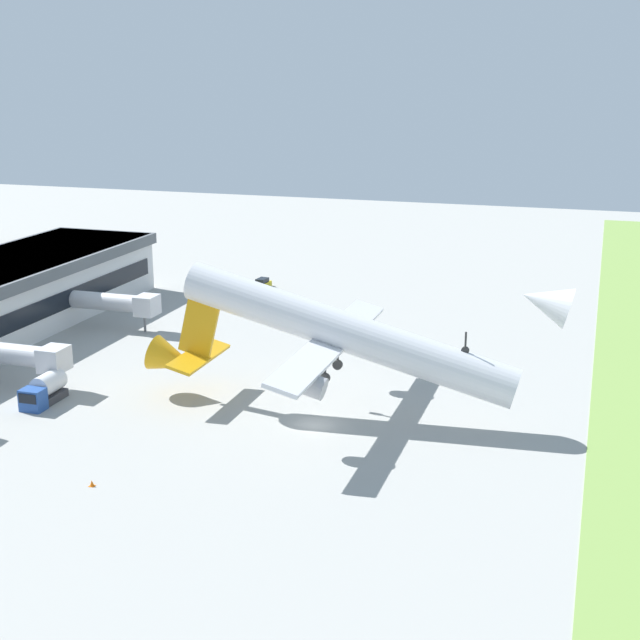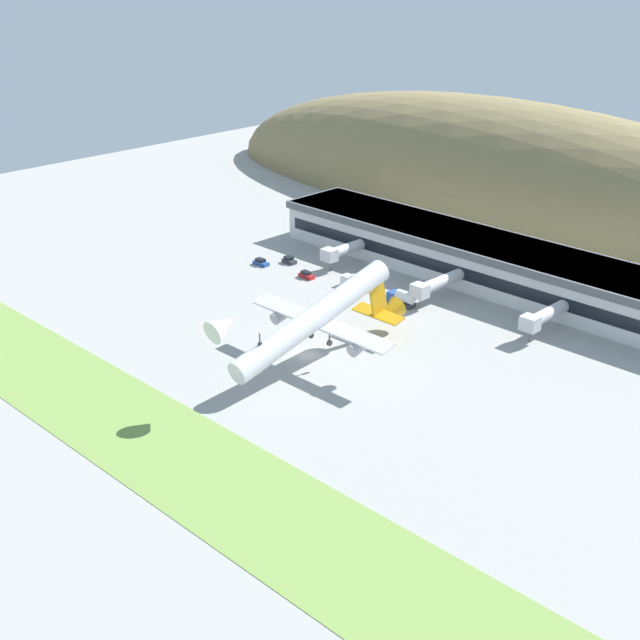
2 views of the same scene
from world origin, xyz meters
The scene contains 7 objects.
ground_plane centered at (0.00, 0.00, 0.00)m, with size 336.65×336.65×0.00m, color #9E9E99.
jetway_1 centered at (0.62, 37.64, 3.99)m, with size 3.38×15.28×5.43m.
jetway_2 centered at (26.15, 38.51, 3.99)m, with size 3.38×13.63×5.43m.
cargo_airplane centered at (4.01, -1.47, 9.08)m, with size 32.72×47.19×15.50m.
service_car_0 centered at (56.76, 28.28, 0.68)m, with size 4.51×2.23×1.64m.
fuel_truck centered at (-3.22, 31.23, 1.56)m, with size 6.34×2.61×3.35m.
traffic_cone_0 centered at (-20.02, 14.81, 0.28)m, with size 0.52×0.52×0.58m.
Camera 1 is at (-84.15, -27.59, 36.44)m, focal length 50.00 mm.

